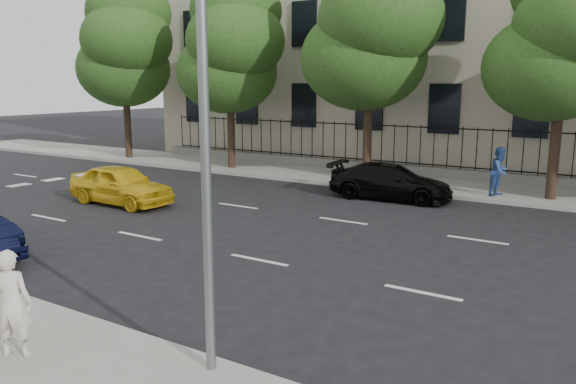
{
  "coord_description": "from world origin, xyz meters",
  "views": [
    {
      "loc": [
        7.33,
        -8.0,
        4.17
      ],
      "look_at": [
        0.5,
        3.0,
        1.62
      ],
      "focal_mm": 35.0,
      "sensor_mm": 36.0,
      "label": 1
    }
  ],
  "objects_px": {
    "yellow_taxi": "(121,185)",
    "street_light": "(227,8)",
    "black_sedan": "(390,181)",
    "woman_near": "(11,303)"
  },
  "relations": [
    {
      "from": "yellow_taxi",
      "to": "woman_near",
      "type": "xyz_separation_m",
      "value": [
        7.4,
        -8.67,
        0.29
      ]
    },
    {
      "from": "yellow_taxi",
      "to": "street_light",
      "type": "bearing_deg",
      "value": -122.83
    },
    {
      "from": "street_light",
      "to": "yellow_taxi",
      "type": "bearing_deg",
      "value": 145.74
    },
    {
      "from": "street_light",
      "to": "black_sedan",
      "type": "xyz_separation_m",
      "value": [
        -2.53,
        12.64,
        -4.51
      ]
    },
    {
      "from": "black_sedan",
      "to": "woman_near",
      "type": "distance_m",
      "value": 14.42
    },
    {
      "from": "street_light",
      "to": "woman_near",
      "type": "bearing_deg",
      "value": -146.87
    },
    {
      "from": "black_sedan",
      "to": "woman_near",
      "type": "height_order",
      "value": "woman_near"
    },
    {
      "from": "black_sedan",
      "to": "woman_near",
      "type": "bearing_deg",
      "value": 175.27
    },
    {
      "from": "yellow_taxi",
      "to": "woman_near",
      "type": "height_order",
      "value": "woman_near"
    },
    {
      "from": "street_light",
      "to": "black_sedan",
      "type": "relative_size",
      "value": 1.82
    }
  ]
}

